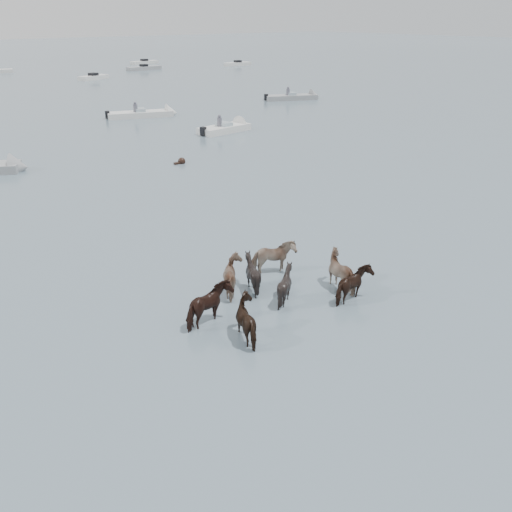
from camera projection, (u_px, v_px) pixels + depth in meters
ground at (288, 303)px, 17.01m from camera, size 400.00×400.00×0.00m
pony_herd at (276, 284)px, 17.04m from camera, size 6.21×4.09×1.29m
swimming_pony at (181, 162)px, 32.77m from camera, size 0.72×0.44×0.44m
motorboat_c at (150, 114)px, 47.61m from camera, size 6.06×3.46×1.92m
motorboat_d at (231, 128)px, 41.85m from camera, size 4.81×2.16×1.92m
motorboat_e at (298, 97)px, 57.14m from camera, size 5.88×3.75×1.92m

